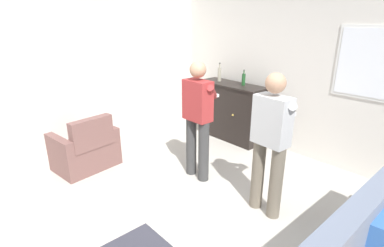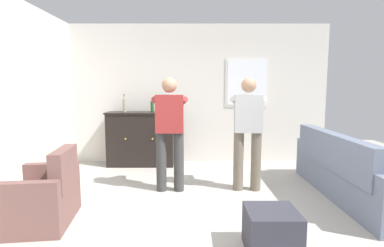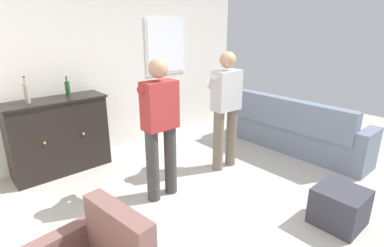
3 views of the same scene
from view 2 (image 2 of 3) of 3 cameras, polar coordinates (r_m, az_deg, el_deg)
ground at (r=3.85m, az=1.95°, el=-16.61°), size 10.40×10.40×0.00m
wall_back_with_window at (r=6.19m, az=1.26°, el=5.65°), size 5.20×0.15×2.80m
couch at (r=4.73m, az=26.62°, el=-8.37°), size 0.57×2.45×0.91m
armchair at (r=3.87m, az=-26.51°, el=-12.65°), size 0.74×0.95×0.85m
sideboard_cabinet at (r=6.00m, az=-9.94°, el=-2.87°), size 1.33×0.49×1.06m
bottle_wine_green at (r=5.99m, az=-13.00°, el=3.44°), size 0.06×0.06×0.35m
bottle_liquor_amber at (r=5.95m, az=-7.86°, el=3.26°), size 0.06×0.06×0.28m
ottoman at (r=3.06m, az=14.66°, el=-19.14°), size 0.48×0.48×0.40m
person_standing_left at (r=4.40m, az=-4.51°, el=-0.95°), size 0.56×0.47×1.68m
person_standing_right at (r=4.50m, az=10.32°, el=-0.87°), size 0.56×0.49×1.68m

